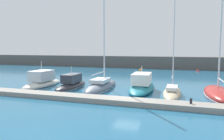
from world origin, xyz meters
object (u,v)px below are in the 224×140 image
Objects in this scene: sailboat_sand_fifth at (172,92)px; mooring_buoy_red at (198,71)px; sailboat_slate_third at (101,86)px; dock_bollard at (191,101)px; motorboat_teal_fourth at (142,85)px; motorboat_charcoal_second at (71,84)px; mooring_buoy_orange at (141,70)px; motorboat_ivory_nearest at (43,81)px; sailboat_red_sixth at (218,92)px.

sailboat_sand_fifth is 26.77m from mooring_buoy_red.
sailboat_slate_third is 11.88m from dock_bollard.
motorboat_teal_fourth is 21.05× the size of dock_bollard.
sailboat_sand_fifth is (12.43, -0.24, -0.27)m from motorboat_charcoal_second.
dock_bollard is at bearing -94.47° from mooring_buoy_red.
sailboat_slate_third reaches higher than motorboat_charcoal_second.
dock_bollard is (9.71, -29.57, 0.67)m from mooring_buoy_orange.
motorboat_charcoal_second is at bearing 92.62° from motorboat_teal_fourth.
motorboat_teal_fourth is (8.91, 0.83, 0.16)m from motorboat_charcoal_second.
motorboat_teal_fourth is (13.04, 1.17, 0.00)m from motorboat_ivory_nearest.
motorboat_ivory_nearest is 0.80× the size of motorboat_teal_fourth.
sailboat_red_sixth reaches higher than dock_bollard.
motorboat_ivory_nearest is at bearing 90.53° from sailboat_red_sixth.
mooring_buoy_orange is (0.47, 23.45, -0.36)m from sailboat_slate_third.
sailboat_red_sixth reaches higher than motorboat_ivory_nearest.
motorboat_charcoal_second is 0.48× the size of sailboat_slate_third.
sailboat_red_sixth is 26.46m from mooring_buoy_orange.
motorboat_ivory_nearest is 8.14m from sailboat_slate_third.
sailboat_red_sixth is 21.49× the size of mooring_buoy_orange.
motorboat_charcoal_second is 8.92× the size of mooring_buoy_orange.
sailboat_red_sixth reaches higher than mooring_buoy_orange.
sailboat_sand_fifth is 28.96× the size of dock_bollard.
motorboat_teal_fourth reaches higher than dock_bollard.
mooring_buoy_red is at bearing 85.53° from dock_bollard.
mooring_buoy_orange is at bearing -12.30° from motorboat_charcoal_second.
sailboat_red_sixth is 6.99m from dock_bollard.
motorboat_charcoal_second is at bearing 93.48° from sailboat_slate_third.
sailboat_red_sixth is at bearing -94.79° from motorboat_teal_fourth.
sailboat_red_sixth is at bearing -61.42° from mooring_buoy_orange.
motorboat_ivory_nearest is 4.14m from motorboat_charcoal_second.
motorboat_teal_fourth is 8.45m from dock_bollard.
motorboat_teal_fourth is at bearing -78.99° from mooring_buoy_orange.
sailboat_slate_third reaches higher than motorboat_teal_fourth.
sailboat_slate_third is 34.45× the size of dock_bollard.
motorboat_ivory_nearest is at bearing -109.58° from mooring_buoy_orange.
mooring_buoy_red is (16.66, 26.19, -0.46)m from motorboat_charcoal_second.
sailboat_slate_third is at bearing 89.10° from sailboat_red_sixth.
motorboat_teal_fourth is 14.15× the size of mooring_buoy_red.
sailboat_slate_third is at bearing -85.09° from motorboat_ivory_nearest.
motorboat_teal_fourth is 26.52m from mooring_buoy_red.
sailboat_slate_third is (8.11, 0.66, -0.26)m from motorboat_ivory_nearest.
motorboat_ivory_nearest reaches higher than mooring_buoy_red.
motorboat_teal_fourth is at bearing 128.34° from dock_bollard.
sailboat_slate_third is 4.96m from motorboat_teal_fourth.
mooring_buoy_red is 12.45m from mooring_buoy_orange.
mooring_buoy_red is 1.49× the size of dock_bollard.
sailboat_sand_fifth is 5.84m from dock_bollard.
motorboat_charcoal_second is at bearing 157.74° from dock_bollard.
sailboat_sand_fifth reaches higher than motorboat_ivory_nearest.
motorboat_charcoal_second is 0.78× the size of motorboat_teal_fourth.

